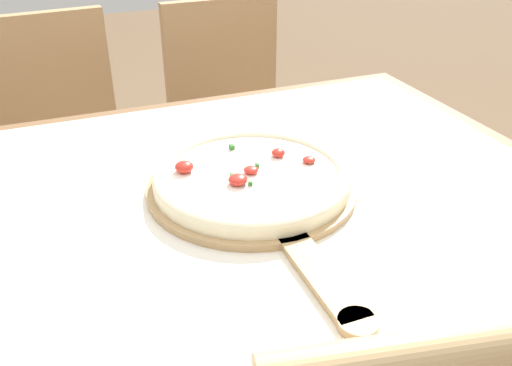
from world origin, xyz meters
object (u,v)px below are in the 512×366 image
(pizza_peel, at_px, (254,193))
(pizza, at_px, (249,177))
(rolling_pin, at_px, (404,358))
(chair_right, at_px, (233,120))
(chair_left, at_px, (62,147))

(pizza_peel, height_order, pizza, pizza)
(pizza_peel, relative_size, rolling_pin, 1.36)
(chair_right, bearing_deg, pizza_peel, -109.15)
(pizza, height_order, rolling_pin, rolling_pin)
(pizza_peel, xyz_separation_m, pizza, (-0.00, 0.02, 0.02))
(pizza, relative_size, rolling_pin, 0.82)
(rolling_pin, height_order, chair_left, chair_left)
(rolling_pin, xyz_separation_m, chair_left, (-0.29, 1.25, -0.27))
(pizza_peel, height_order, chair_left, chair_left)
(rolling_pin, relative_size, chair_left, 0.46)
(pizza_peel, bearing_deg, pizza, 90.61)
(pizza, relative_size, chair_right, 0.37)
(chair_left, xyz_separation_m, chair_right, (0.54, 0.00, 0.00))
(pizza, bearing_deg, chair_right, 72.71)
(rolling_pin, bearing_deg, pizza_peel, 91.52)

